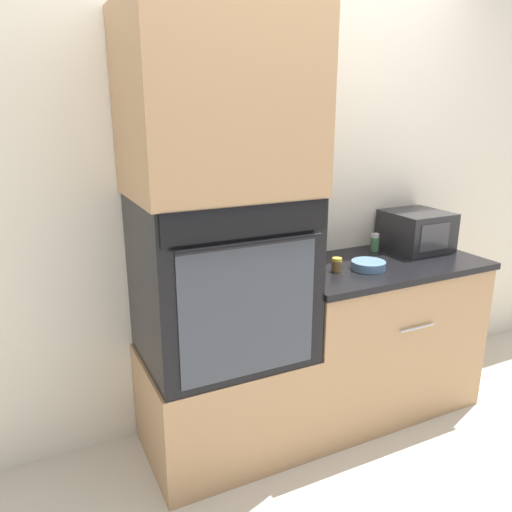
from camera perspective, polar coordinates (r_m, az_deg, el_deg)
The scene contains 12 objects.
ground_plane at distance 2.72m, azimuth 7.37°, elevation -21.97°, with size 12.00×12.00×0.00m, color beige.
wall_back at distance 2.71m, azimuth 0.99°, elevation 7.20°, with size 8.00×0.05×2.50m.
oven_cabinet_base at distance 2.63m, azimuth -3.62°, elevation -16.21°, with size 0.78×0.60×0.54m.
wall_oven at distance 2.34m, azimuth -3.88°, elevation -2.48°, with size 0.76×0.64×0.79m.
oven_cabinet_upper at distance 2.21m, azimuth -4.33°, elevation 17.10°, with size 0.78×0.60×0.78m.
counter_unit at distance 2.99m, azimuth 13.52°, elevation -8.66°, with size 1.13×0.63×0.88m.
microwave at distance 3.11m, azimuth 17.83°, elevation 2.80°, with size 0.34×0.34×0.23m.
knife_block at distance 2.62m, azimuth 5.35°, elevation 0.41°, with size 0.11×0.12×0.21m.
bowl at distance 2.68m, azimuth 12.72°, elevation -1.02°, with size 0.18×0.18×0.04m.
condiment_jar_near at distance 2.61m, azimuth 9.22°, elevation -1.00°, with size 0.05×0.05×0.07m.
condiment_jar_mid at distance 3.02m, azimuth 13.42°, elevation 1.52°, with size 0.05×0.05×0.10m.
condiment_jar_far at distance 2.75m, azimuth 6.91°, elevation 0.44°, with size 0.05×0.05×0.11m.
Camera 1 is at (-1.22, -1.75, 1.69)m, focal length 35.00 mm.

